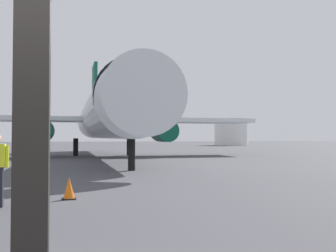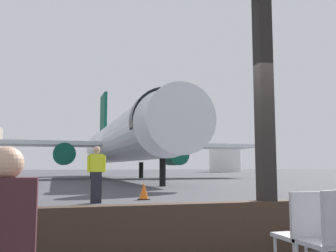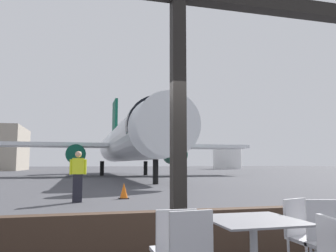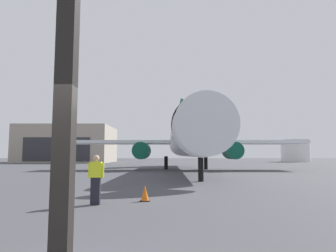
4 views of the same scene
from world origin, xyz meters
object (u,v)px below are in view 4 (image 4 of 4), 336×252
at_px(airplane, 186,139).
at_px(ground_crew_worker, 95,179).
at_px(distant_hangar, 68,144).
at_px(traffic_cone, 144,194).
at_px(fuel_storage_tank, 294,151).

xyz_separation_m(airplane, ground_crew_worker, (-4.73, -22.19, -2.59)).
relative_size(airplane, distant_hangar, 1.67).
relative_size(airplane, ground_crew_worker, 19.27).
height_order(traffic_cone, distant_hangar, distant_hangar).
bearing_deg(ground_crew_worker, distant_hangar, 109.43).
xyz_separation_m(airplane, traffic_cone, (-3.04, -21.41, -3.22)).
bearing_deg(fuel_storage_tank, traffic_cone, -117.53).
relative_size(airplane, traffic_cone, 57.05).
height_order(ground_crew_worker, distant_hangar, distant_hangar).
bearing_deg(fuel_storage_tank, airplane, -125.51).
relative_size(ground_crew_worker, distant_hangar, 0.09).
xyz_separation_m(distant_hangar, fuel_storage_tank, (55.63, 5.39, -1.38)).
height_order(ground_crew_worker, traffic_cone, ground_crew_worker).
height_order(ground_crew_worker, fuel_storage_tank, fuel_storage_tank).
relative_size(distant_hangar, fuel_storage_tank, 2.89).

